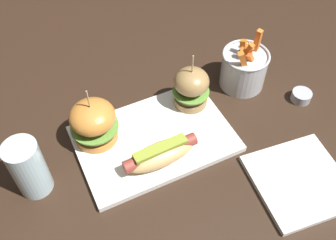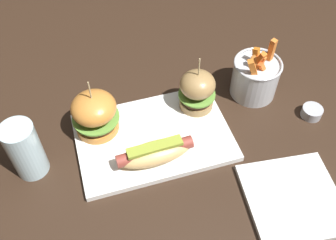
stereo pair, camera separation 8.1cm
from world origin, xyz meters
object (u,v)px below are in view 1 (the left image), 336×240
object	(u,v)px
slider_left	(94,122)
side_plate	(300,181)
hot_dog	(161,154)
slider_right	(191,87)
fries_bucket	(244,68)
water_glass	(28,167)
sauce_ramekin	(301,96)
platter_main	(154,139)

from	to	relation	value
slider_left	side_plate	xyz separation A→B (m)	(0.33, -0.28, -0.06)
side_plate	hot_dog	bearing A→B (deg)	145.03
slider_right	fries_bucket	size ratio (longest dim) A/B	0.96
slider_right	water_glass	world-z (taller)	slider_right
slider_right	sauce_ramekin	bearing A→B (deg)	-21.34
slider_right	sauce_ramekin	xyz separation A→B (m)	(0.25, -0.10, -0.05)
platter_main	slider_right	world-z (taller)	slider_right
fries_bucket	slider_left	bearing A→B (deg)	-177.93
hot_dog	water_glass	xyz separation A→B (m)	(-0.25, 0.06, 0.03)
hot_dog	fries_bucket	distance (m)	0.31
side_plate	water_glass	size ratio (longest dim) A/B	1.38
platter_main	hot_dog	world-z (taller)	hot_dog
hot_dog	sauce_ramekin	distance (m)	0.38
slider_left	platter_main	bearing A→B (deg)	-26.40
side_plate	sauce_ramekin	bearing A→B (deg)	51.27
hot_dog	fries_bucket	size ratio (longest dim) A/B	1.09
slider_left	water_glass	bearing A→B (deg)	-160.03
slider_left	fries_bucket	distance (m)	0.38
fries_bucket	side_plate	distance (m)	0.30
platter_main	fries_bucket	xyz separation A→B (m)	(0.27, 0.07, 0.04)
fries_bucket	water_glass	world-z (taller)	fries_bucket
side_plate	slider_right	bearing A→B (deg)	109.91
fries_bucket	water_glass	distance (m)	0.53
slider_right	water_glass	distance (m)	0.38
side_plate	water_glass	xyz separation A→B (m)	(-0.48, 0.22, 0.06)
platter_main	slider_left	distance (m)	0.14
platter_main	slider_right	distance (m)	0.14
platter_main	water_glass	world-z (taller)	water_glass
hot_dog	slider_right	distance (m)	0.18
sauce_ramekin	hot_dog	bearing A→B (deg)	-176.96
platter_main	sauce_ramekin	world-z (taller)	sauce_ramekin
sauce_ramekin	side_plate	bearing A→B (deg)	-128.73
sauce_ramekin	fries_bucket	bearing A→B (deg)	131.80
slider_left	water_glass	xyz separation A→B (m)	(-0.15, -0.05, 0.00)
hot_dog	side_plate	xyz separation A→B (m)	(0.23, -0.16, -0.03)
hot_dog	slider_right	bearing A→B (deg)	41.70
slider_right	sauce_ramekin	size ratio (longest dim) A/B	3.03
hot_dog	water_glass	distance (m)	0.25
slider_right	sauce_ramekin	world-z (taller)	slider_right
slider_right	side_plate	distance (m)	0.30
platter_main	sauce_ramekin	bearing A→B (deg)	-6.26
platter_main	slider_right	xyz separation A→B (m)	(0.12, 0.06, 0.06)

